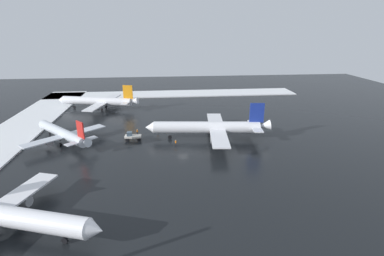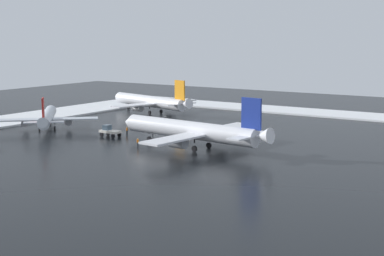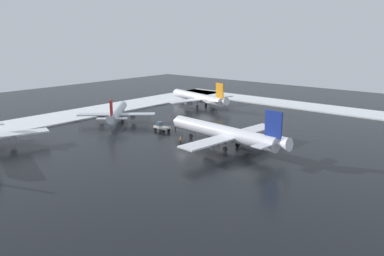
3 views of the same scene
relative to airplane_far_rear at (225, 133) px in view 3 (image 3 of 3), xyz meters
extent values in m
plane|color=black|center=(6.08, -7.99, -3.50)|extent=(240.00, 240.00, 0.00)
cube|color=white|center=(6.08, -57.99, -3.29)|extent=(152.00, 16.00, 0.43)
cube|color=white|center=(-60.92, -7.99, -3.29)|extent=(14.00, 116.00, 0.43)
cylinder|color=white|center=(-0.09, -0.86, 0.00)|extent=(6.42, 30.16, 3.40)
cone|color=white|center=(-1.73, -16.96, 0.00)|extent=(3.45, 2.71, 3.23)
cone|color=white|center=(1.57, 15.44, 0.60)|extent=(3.23, 3.84, 3.30)
cube|color=white|center=(8.36, 1.29, -0.30)|extent=(13.36, 5.69, 0.36)
cylinder|color=gray|center=(6.33, 1.00, -1.30)|extent=(2.33, 3.58, 2.00)
cube|color=white|center=(-7.93, 2.95, -0.30)|extent=(13.36, 5.69, 0.36)
cylinder|color=gray|center=(-6.00, 2.25, -1.30)|extent=(2.33, 3.58, 2.00)
cube|color=navy|center=(1.33, 13.05, 4.29)|extent=(0.76, 4.01, 5.59)
cube|color=white|center=(4.29, 12.55, 0.40)|extent=(5.03, 3.07, 0.24)
cube|color=white|center=(-1.67, 13.16, 0.40)|extent=(5.03, 3.07, 0.24)
cylinder|color=black|center=(-1.15, -11.29, -1.50)|extent=(0.24, 0.24, 0.70)
cylinder|color=black|center=(-1.15, -11.29, -2.95)|extent=(0.46, 1.13, 1.10)
cylinder|color=black|center=(2.40, 1.90, -1.50)|extent=(0.24, 0.24, 0.70)
cylinder|color=black|center=(2.40, 1.90, -2.95)|extent=(0.46, 1.13, 1.10)
cylinder|color=black|center=(-1.97, 2.34, -1.50)|extent=(0.24, 0.24, 0.70)
cylinder|color=black|center=(-1.97, 2.34, -2.95)|extent=(0.46, 1.13, 1.10)
cylinder|color=white|center=(-36.66, -38.50, -0.28)|extent=(9.71, 27.49, 3.12)
cone|color=white|center=(-40.27, -52.93, -0.28)|extent=(3.41, 2.86, 2.97)
cone|color=white|center=(-33.01, -23.89, 0.27)|extent=(3.37, 3.83, 3.04)
cube|color=white|center=(-28.69, -37.65, -0.56)|extent=(12.56, 6.82, 0.33)
cylinder|color=gray|center=(-30.58, -37.65, -1.48)|extent=(2.54, 3.47, 1.84)
cube|color=white|center=(-43.30, -34.00, -0.56)|extent=(12.56, 6.82, 0.33)
cylinder|color=gray|center=(-41.63, -34.89, -1.48)|extent=(2.54, 3.47, 1.84)
cube|color=orange|center=(-33.54, -26.03, 3.66)|extent=(1.21, 3.64, 5.14)
cube|color=white|center=(-30.92, -26.87, 0.08)|extent=(4.86, 3.39, 0.22)
cube|color=white|center=(-36.26, -25.54, 0.08)|extent=(4.86, 3.39, 0.22)
cylinder|color=black|center=(-39.00, -47.86, -1.66)|extent=(0.22, 0.22, 0.64)
cylinder|color=black|center=(-39.00, -47.86, -2.99)|extent=(0.56, 1.06, 1.01)
cylinder|color=black|center=(-34.03, -36.32, -1.66)|extent=(0.22, 0.22, 0.64)
cylinder|color=black|center=(-34.03, -36.32, -2.99)|extent=(0.56, 1.06, 1.01)
cylinder|color=black|center=(-37.95, -35.34, -1.66)|extent=(0.22, 0.22, 0.64)
cylinder|color=black|center=(-37.95, -35.34, -2.99)|extent=(0.56, 1.06, 1.01)
cube|color=white|center=(29.78, -37.76, -0.50)|extent=(12.85, 7.73, 0.34)
cylinder|color=gray|center=(31.70, -37.90, -1.44)|extent=(2.78, 3.61, 1.87)
cylinder|color=silver|center=(-1.86, -41.23, -0.78)|extent=(18.91, 17.81, 2.64)
cone|color=silver|center=(-11.10, -49.80, -0.78)|extent=(3.08, 3.11, 2.51)
cone|color=silver|center=(7.49, -32.56, -0.31)|extent=(3.57, 3.54, 2.57)
cube|color=silver|center=(4.19, -44.32, -1.01)|extent=(9.39, 9.74, 0.28)
cylinder|color=gray|center=(2.85, -43.45, -1.79)|extent=(3.00, 2.94, 1.56)
cube|color=silver|center=(-4.48, -34.97, -1.01)|extent=(9.39, 9.74, 0.28)
cylinder|color=gray|center=(-3.71, -36.38, -1.79)|extent=(3.00, 2.94, 1.56)
cube|color=red|center=(6.13, -33.83, 2.57)|extent=(2.47, 2.32, 4.36)
cube|color=silver|center=(7.60, -35.65, -0.47)|extent=(4.02, 4.11, 0.19)
cube|color=silver|center=(4.43, -32.22, -0.47)|extent=(4.02, 4.11, 0.19)
cylinder|color=black|center=(-7.85, -46.79, -1.94)|extent=(0.19, 0.19, 0.54)
cylinder|color=black|center=(-7.85, -46.79, -3.07)|extent=(0.81, 0.78, 0.86)
cylinder|color=black|center=(1.02, -40.90, -1.94)|extent=(0.19, 0.19, 0.54)
cylinder|color=black|center=(1.02, -40.90, -3.07)|extent=(0.81, 0.78, 0.86)
cylinder|color=black|center=(-1.31, -38.39, -1.94)|extent=(0.19, 0.19, 0.54)
cylinder|color=black|center=(-1.31, -38.39, -3.07)|extent=(0.81, 0.78, 0.86)
cube|color=silver|center=(-1.24, -21.71, -2.35)|extent=(2.30, 4.65, 0.50)
cube|color=#3F5160|center=(-1.26, -22.63, -1.55)|extent=(1.53, 1.43, 1.10)
cylinder|color=black|center=(-0.29, -23.34, -3.05)|extent=(0.34, 0.91, 0.90)
cylinder|color=black|center=(-2.27, -23.29, -3.05)|extent=(0.34, 0.91, 0.90)
cylinder|color=black|center=(-0.22, -20.12, -3.05)|extent=(0.34, 0.91, 0.90)
cylinder|color=black|center=(-2.20, -20.08, -3.05)|extent=(0.34, 0.91, 0.90)
cylinder|color=black|center=(-5.66, -20.94, -3.07)|extent=(0.16, 0.16, 0.85)
cylinder|color=black|center=(-5.74, -20.76, -3.07)|extent=(0.16, 0.16, 0.85)
cylinder|color=orange|center=(-5.70, -20.85, -2.34)|extent=(0.36, 0.36, 0.62)
sphere|color=tan|center=(-5.70, -20.85, -1.91)|extent=(0.24, 0.24, 0.24)
cylinder|color=black|center=(-6.86, -14.73, -3.07)|extent=(0.16, 0.16, 0.85)
cylinder|color=black|center=(-7.04, -14.82, -3.07)|extent=(0.16, 0.16, 0.85)
cylinder|color=orange|center=(-6.95, -14.78, -2.34)|extent=(0.36, 0.36, 0.62)
sphere|color=tan|center=(-6.95, -14.78, -1.91)|extent=(0.24, 0.24, 0.24)
cylinder|color=black|center=(4.33, -9.78, -3.07)|extent=(0.16, 0.16, 0.85)
cylinder|color=black|center=(4.31, -9.97, -3.07)|extent=(0.16, 0.16, 0.85)
cylinder|color=orange|center=(4.32, -9.87, -2.34)|extent=(0.36, 0.36, 0.62)
sphere|color=tan|center=(4.32, -9.87, -1.91)|extent=(0.24, 0.24, 0.24)
camera|label=1|loc=(79.44, -12.97, 27.21)|focal=28.00mm
camera|label=2|loc=(91.77, 60.05, 17.91)|focal=55.00mm
camera|label=3|loc=(68.77, 48.37, 22.01)|focal=35.00mm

